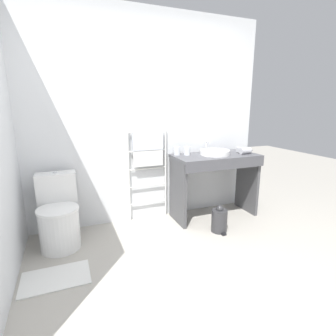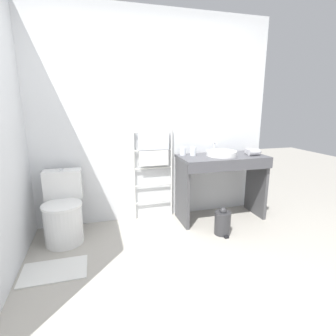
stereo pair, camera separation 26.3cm
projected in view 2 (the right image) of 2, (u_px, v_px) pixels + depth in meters
name	position (u px, v px, depth m)	size (l,w,h in m)	color
ground_plane	(197.00, 294.00, 2.07)	(12.00, 12.00, 0.00)	#A8A399
wall_back	(151.00, 119.00, 3.29)	(3.10, 0.12, 2.55)	silver
toilet	(63.00, 213.00, 2.84)	(0.41, 0.57, 0.76)	white
towel_radiator	(153.00, 155.00, 3.28)	(0.51, 0.06, 1.17)	white
vanity_counter	(222.00, 175.00, 3.33)	(1.09, 0.53, 0.83)	#4C4C51
sink_basin	(222.00, 153.00, 3.27)	(0.38, 0.38, 0.06)	white
faucet	(215.00, 146.00, 3.45)	(0.02, 0.10, 0.15)	silver
cup_near_wall	(183.00, 151.00, 3.31)	(0.08, 0.08, 0.10)	white
cup_near_edge	(193.00, 151.00, 3.29)	(0.08, 0.08, 0.11)	white
hair_dryer	(254.00, 152.00, 3.31)	(0.19, 0.17, 0.08)	#B7B7BC
trash_bin	(223.00, 222.00, 3.00)	(0.18, 0.22, 0.32)	#333335
bath_mat	(54.00, 271.00, 2.34)	(0.56, 0.36, 0.01)	silver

